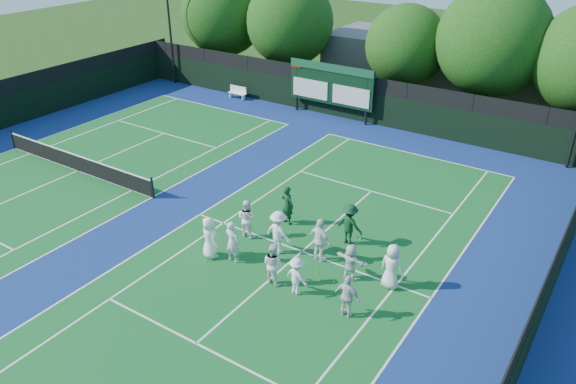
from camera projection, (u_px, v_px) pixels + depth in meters
The scene contains 32 objects.
ground at pixel (288, 263), 22.06m from camera, with size 120.00×120.00×0.00m, color #1D3C10.
court_apron at pixel (191, 212), 25.73m from camera, with size 34.00×32.00×0.01m, color navy.
near_court at pixel (302, 252), 22.79m from camera, with size 11.05×23.85×0.01m.
left_court at pixel (78, 171), 29.64m from camera, with size 11.05×23.85×0.01m.
back_fence at pixel (347, 98), 36.21m from camera, with size 34.00×0.08×3.00m.
divider_fence_right at pixel (543, 303), 17.77m from camera, with size 0.08×32.00×3.00m.
scoreboard at pixel (331, 85), 36.02m from camera, with size 6.00×0.21×3.55m.
clubhouse at pixel (450, 70), 39.89m from camera, with size 18.00×6.00×4.00m, color #57575C.
tennis_net at pixel (76, 162), 29.42m from camera, with size 11.30×0.10×1.10m.
bench at pixel (238, 92), 40.30m from camera, with size 1.42×0.40×0.90m.
tree_a at pixel (226, 16), 43.53m from camera, with size 6.49×6.49×8.18m.
tree_b at pixel (292, 24), 40.51m from camera, with size 6.29×6.29×8.08m.
tree_c at pixel (408, 48), 36.36m from camera, with size 5.26×5.26×7.00m.
tree_d at pixel (496, 43), 33.26m from camera, with size 6.73×6.73×8.72m.
tennis_ball_0 at pixel (206, 261), 22.15m from camera, with size 0.07×0.07×0.07m, color #C8D919.
tennis_ball_1 at pixel (360, 239), 23.60m from camera, with size 0.07×0.07×0.07m, color #C8D919.
tennis_ball_2 at pixel (334, 283), 20.90m from camera, with size 0.07×0.07×0.07m, color #C8D919.
tennis_ball_3 at pixel (233, 249), 22.89m from camera, with size 0.07×0.07×0.07m, color #C8D919.
tennis_ball_4 at pixel (325, 243), 23.32m from camera, with size 0.07×0.07×0.07m, color #C8D919.
tennis_ball_5 at pixel (317, 273), 21.46m from camera, with size 0.07×0.07×0.07m, color #C8D919.
player_front_0 at pixel (209, 238), 22.09m from camera, with size 0.87×0.56×1.77m, color white.
player_front_1 at pixel (232, 242), 21.81m from camera, with size 0.66×0.43×1.80m, color silver.
player_front_2 at pixel (273, 264), 20.61m from camera, with size 0.80×0.63×1.65m, color silver.
player_front_3 at pixel (297, 276), 20.07m from camera, with size 0.96×0.55×1.48m, color white.
player_front_4 at pixel (347, 296), 18.92m from camera, with size 0.96×0.40×1.64m, color silver.
player_back_0 at pixel (247, 218), 23.51m from camera, with size 0.83×0.65×1.71m, color white.
player_back_1 at pixel (278, 232), 22.36m from camera, with size 1.20×0.69×1.86m, color white.
player_back_2 at pixel (320, 240), 21.84m from camera, with size 1.09×0.45×1.85m, color white.
player_back_3 at pixel (351, 262), 20.84m from camera, with size 1.39×0.44×1.49m, color silver.
player_back_4 at pixel (392, 266), 20.33m from camera, with size 0.88×0.57×1.79m, color white.
coach_left at pixel (287, 205), 24.42m from camera, with size 0.66×0.43×1.80m, color #0E3419.
coach_right at pixel (350, 224), 22.97m from camera, with size 1.16×0.67×1.80m, color #0E351A.
Camera 1 is at (10.06, -15.26, 12.66)m, focal length 35.00 mm.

